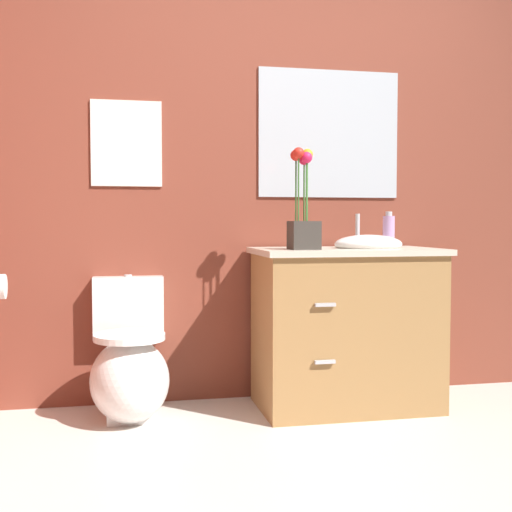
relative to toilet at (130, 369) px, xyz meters
name	(u,v)px	position (x,y,z in m)	size (l,w,h in m)	color
ground_plane	(395,508)	(0.86, -1.22, -0.24)	(10.10, 10.10, 0.00)	beige
wall_back	(319,171)	(1.06, 0.30, 1.01)	(4.71, 0.05, 2.50)	brown
toilet	(130,369)	(0.00, 0.00, 0.00)	(0.38, 0.59, 0.69)	white
vanity_cabinet	(346,326)	(1.11, -0.03, 0.18)	(0.94, 0.56, 1.01)	#9E7242
flower_vase	(303,215)	(0.85, -0.12, 0.75)	(0.14, 0.14, 0.50)	#38332D
soap_bottle	(389,231)	(1.35, 0.02, 0.67)	(0.06, 0.06, 0.19)	#B28CBF
wall_poster	(126,143)	(0.00, 0.27, 1.13)	(0.36, 0.01, 0.44)	silver
wall_mirror	(329,134)	(1.10, 0.27, 1.21)	(0.80, 0.01, 0.70)	#B2BCC6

